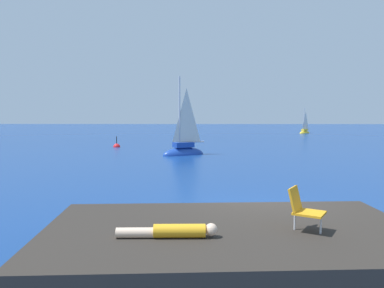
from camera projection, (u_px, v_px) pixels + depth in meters
ground_plane at (255, 216)px, 10.27m from camera, size 160.00×160.00×0.00m
shore_ledge at (230, 244)px, 7.23m from camera, size 7.22×4.39×0.63m
boulder_seaward at (330, 232)px, 8.92m from camera, size 1.45×1.64×1.03m
boulder_inland at (219, 229)px, 9.19m from camera, size 0.98×1.01×0.48m
sailboat_near at (184, 150)px, 25.01m from camera, size 3.06×2.30×5.61m
sailboat_far at (305, 132)px, 50.57m from camera, size 1.93×1.77×3.73m
person_sunbather at (172, 231)px, 6.61m from camera, size 1.76×0.27×0.25m
beach_chair at (303, 207)px, 6.97m from camera, size 0.76×0.71×0.80m
marker_buoy at (117, 147)px, 30.72m from camera, size 0.56×0.56×1.13m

